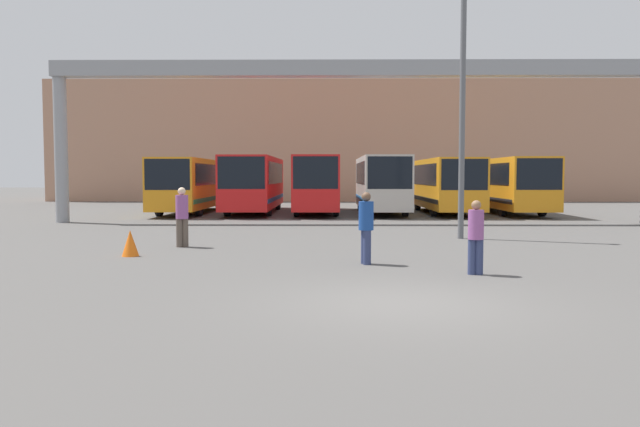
{
  "coord_description": "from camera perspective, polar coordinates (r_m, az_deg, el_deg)",
  "views": [
    {
      "loc": [
        -1.29,
        -10.6,
        2.2
      ],
      "look_at": [
        -1.62,
        20.23,
        0.3
      ],
      "focal_mm": 35.0,
      "sensor_mm": 36.0,
      "label": 1
    }
  ],
  "objects": [
    {
      "name": "ground_plane",
      "position": [
        10.9,
        7.45,
        -8.15
      ],
      "size": [
        200.0,
        200.0,
        0.0
      ],
      "primitive_type": "plane",
      "color": "#514F4C"
    },
    {
      "name": "building_backdrop",
      "position": [
        57.75,
        1.9,
        6.37
      ],
      "size": [
        49.57,
        12.0,
        10.14
      ],
      "color": "tan",
      "rests_on": "ground"
    },
    {
      "name": "overhead_gantry",
      "position": [
        29.12,
        3.2,
        11.37
      ],
      "size": [
        27.78,
        0.8,
        7.4
      ],
      "color": "gray",
      "rests_on": "ground"
    },
    {
      "name": "bus_slot_0",
      "position": [
        37.15,
        -11.7,
        2.82
      ],
      "size": [
        2.49,
        10.97,
        3.11
      ],
      "color": "orange",
      "rests_on": "ground"
    },
    {
      "name": "bus_slot_1",
      "position": [
        36.79,
        -6.0,
        2.97
      ],
      "size": [
        2.58,
        11.48,
        3.22
      ],
      "color": "red",
      "rests_on": "ground"
    },
    {
      "name": "bus_slot_2",
      "position": [
        36.1,
        -0.26,
        2.99
      ],
      "size": [
        2.46,
        10.58,
        3.23
      ],
      "color": "red",
      "rests_on": "ground"
    },
    {
      "name": "bus_slot_3",
      "position": [
        35.98,
        5.6,
        2.96
      ],
      "size": [
        2.44,
        10.08,
        3.23
      ],
      "color": "beige",
      "rests_on": "ground"
    },
    {
      "name": "bus_slot_4",
      "position": [
        36.77,
        11.29,
        2.81
      ],
      "size": [
        2.53,
        10.65,
        3.1
      ],
      "color": "orange",
      "rests_on": "ground"
    },
    {
      "name": "bus_slot_5",
      "position": [
        38.26,
        16.54,
        2.79
      ],
      "size": [
        2.48,
        11.97,
        3.13
      ],
      "color": "orange",
      "rests_on": "ground"
    },
    {
      "name": "pedestrian_far_center",
      "position": [
        14.18,
        14.06,
        -1.94
      ],
      "size": [
        0.34,
        0.34,
        1.65
      ],
      "rotation": [
        0.0,
        0.0,
        2.94
      ],
      "color": "navy",
      "rests_on": "ground"
    },
    {
      "name": "pedestrian_near_left",
      "position": [
        15.4,
        4.23,
        -1.15
      ],
      "size": [
        0.37,
        0.37,
        1.78
      ],
      "rotation": [
        0.0,
        0.0,
        1.85
      ],
      "color": "navy",
      "rests_on": "ground"
    },
    {
      "name": "pedestrian_near_right",
      "position": [
        19.5,
        -12.5,
        -0.17
      ],
      "size": [
        0.38,
        0.38,
        1.83
      ],
      "rotation": [
        0.0,
        0.0,
        0.43
      ],
      "color": "brown",
      "rests_on": "ground"
    },
    {
      "name": "traffic_cone",
      "position": [
        17.69,
        -16.96,
        -2.61
      ],
      "size": [
        0.46,
        0.46,
        0.72
      ],
      "color": "orange",
      "rests_on": "ground"
    },
    {
      "name": "lamp_post",
      "position": [
        22.24,
        12.89,
        9.85
      ],
      "size": [
        0.36,
        0.36,
        8.64
      ],
      "color": "#595B60",
      "rests_on": "ground"
    }
  ]
}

